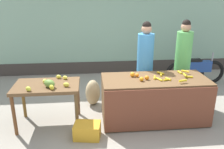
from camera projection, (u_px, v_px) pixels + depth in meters
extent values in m
plane|color=gray|center=(129.00, 120.00, 4.61)|extent=(24.00, 24.00, 0.00)
cube|color=#8CB299|center=(113.00, 19.00, 6.87)|extent=(8.85, 0.20, 3.26)
cube|color=#3F3833|center=(114.00, 67.00, 7.25)|extent=(8.85, 0.04, 0.36)
cube|color=brown|center=(154.00, 99.00, 4.52)|extent=(1.97, 0.86, 0.84)
cube|color=brown|center=(161.00, 110.00, 4.10)|extent=(1.97, 0.03, 0.78)
cube|color=brown|center=(47.00, 86.00, 4.22)|extent=(1.16, 0.73, 0.06)
cylinder|color=brown|center=(14.00, 116.00, 4.00)|extent=(0.06, 0.06, 0.74)
cylinder|color=brown|center=(77.00, 113.00, 4.10)|extent=(0.06, 0.06, 0.74)
cylinder|color=brown|center=(24.00, 100.00, 4.60)|extent=(0.06, 0.06, 0.74)
cylinder|color=brown|center=(78.00, 98.00, 4.69)|extent=(0.06, 0.06, 0.74)
cylinder|color=gold|center=(159.00, 79.00, 4.28)|extent=(0.09, 0.15, 0.04)
cylinder|color=gold|center=(155.00, 78.00, 4.36)|extent=(0.08, 0.16, 0.04)
cylinder|color=gold|center=(167.00, 80.00, 4.26)|extent=(0.14, 0.07, 0.04)
cylinder|color=gold|center=(189.00, 77.00, 4.40)|extent=(0.14, 0.06, 0.04)
cylinder|color=gold|center=(168.00, 79.00, 4.29)|extent=(0.09, 0.13, 0.04)
cylinder|color=gold|center=(161.00, 75.00, 4.52)|extent=(0.08, 0.14, 0.04)
cylinder|color=gold|center=(160.00, 73.00, 4.61)|extent=(0.12, 0.13, 0.04)
cylinder|color=gold|center=(180.00, 72.00, 4.65)|extent=(0.06, 0.13, 0.04)
cylinder|color=gold|center=(183.00, 81.00, 4.12)|extent=(0.15, 0.07, 0.04)
cylinder|color=gold|center=(185.00, 71.00, 4.61)|extent=(0.14, 0.12, 0.04)
cylinder|color=gold|center=(185.00, 75.00, 4.41)|extent=(0.04, 0.14, 0.04)
sphere|color=orange|center=(133.00, 75.00, 4.44)|extent=(0.09, 0.09, 0.09)
sphere|color=orange|center=(137.00, 75.00, 4.43)|extent=(0.07, 0.07, 0.07)
sphere|color=orange|center=(147.00, 78.00, 4.29)|extent=(0.08, 0.08, 0.08)
sphere|color=orange|center=(142.00, 79.00, 4.22)|extent=(0.08, 0.08, 0.08)
ellipsoid|color=#DFDA4B|center=(45.00, 81.00, 4.26)|extent=(0.09, 0.11, 0.08)
ellipsoid|color=yellow|center=(59.00, 77.00, 4.50)|extent=(0.12, 0.10, 0.07)
ellipsoid|color=yellow|center=(65.00, 78.00, 4.45)|extent=(0.12, 0.12, 0.07)
ellipsoid|color=yellow|center=(66.00, 85.00, 4.09)|extent=(0.13, 0.11, 0.08)
ellipsoid|color=#D4D93D|center=(28.00, 89.00, 3.92)|extent=(0.13, 0.12, 0.08)
ellipsoid|color=yellow|center=(52.00, 87.00, 3.97)|extent=(0.12, 0.13, 0.09)
ellipsoid|color=olive|center=(49.00, 84.00, 4.06)|extent=(0.26, 0.25, 0.14)
cylinder|color=#33333D|center=(144.00, 89.00, 5.17)|extent=(0.29, 0.29, 0.70)
cylinder|color=#3F8CCC|center=(145.00, 54.00, 4.91)|extent=(0.34, 0.34, 0.86)
sphere|color=tan|center=(147.00, 29.00, 4.74)|extent=(0.21, 0.21, 0.21)
sphere|color=black|center=(147.00, 26.00, 4.72)|extent=(0.18, 0.18, 0.18)
cylinder|color=#33333D|center=(180.00, 86.00, 5.33)|extent=(0.29, 0.29, 0.71)
cylinder|color=#59B259|center=(184.00, 52.00, 5.07)|extent=(0.34, 0.34, 0.87)
sphere|color=tan|center=(186.00, 27.00, 4.90)|extent=(0.21, 0.21, 0.21)
sphere|color=black|center=(186.00, 24.00, 4.88)|extent=(0.18, 0.18, 0.18)
torus|color=black|center=(212.00, 72.00, 6.32)|extent=(0.65, 0.09, 0.65)
torus|color=black|center=(178.00, 73.00, 6.23)|extent=(0.65, 0.09, 0.65)
cube|color=navy|center=(196.00, 66.00, 6.22)|extent=(0.80, 0.18, 0.28)
cube|color=black|center=(193.00, 61.00, 6.15)|extent=(0.44, 0.16, 0.08)
cylinder|color=gray|center=(212.00, 60.00, 6.20)|extent=(0.04, 0.04, 0.40)
cube|color=gold|center=(87.00, 131.00, 4.01)|extent=(0.48, 0.38, 0.26)
ellipsoid|color=tan|center=(93.00, 92.00, 5.15)|extent=(0.44, 0.46, 0.57)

